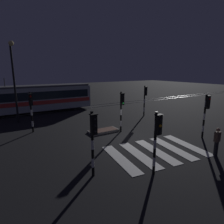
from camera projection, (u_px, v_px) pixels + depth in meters
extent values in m
plane|color=black|center=(129.00, 138.00, 14.40)|extent=(120.00, 120.00, 0.00)
cube|color=#59595E|center=(71.00, 110.00, 24.51)|extent=(80.00, 0.12, 0.03)
cube|color=#59595E|center=(68.00, 108.00, 25.70)|extent=(80.00, 0.12, 0.03)
cube|color=silver|center=(120.00, 159.00, 11.01)|extent=(1.22, 4.03, 0.02)
cube|color=silver|center=(139.00, 155.00, 11.53)|extent=(1.22, 4.03, 0.02)
cube|color=silver|center=(156.00, 151.00, 12.04)|extent=(1.22, 4.03, 0.02)
cube|color=silver|center=(172.00, 148.00, 12.55)|extent=(1.22, 4.03, 0.02)
cube|color=silver|center=(186.00, 145.00, 13.06)|extent=(1.22, 4.03, 0.02)
cube|color=slate|center=(104.00, 131.00, 15.82)|extent=(2.48, 1.09, 0.16)
cube|color=brown|center=(103.00, 130.00, 15.80)|extent=(2.23, 0.98, 0.02)
cylinder|color=black|center=(154.00, 170.00, 9.37)|extent=(0.14, 0.14, 0.45)
cylinder|color=white|center=(154.00, 161.00, 9.28)|extent=(0.14, 0.14, 0.45)
cylinder|color=black|center=(154.00, 153.00, 9.18)|extent=(0.14, 0.14, 0.45)
cylinder|color=white|center=(155.00, 144.00, 9.08)|extent=(0.14, 0.14, 0.45)
cylinder|color=black|center=(155.00, 135.00, 8.99)|extent=(0.14, 0.14, 0.45)
cylinder|color=white|center=(156.00, 126.00, 8.89)|extent=(0.14, 0.14, 0.45)
cylinder|color=black|center=(156.00, 117.00, 8.79)|extent=(0.14, 0.14, 0.45)
cube|color=black|center=(159.00, 125.00, 8.73)|extent=(0.28, 0.20, 0.90)
sphere|color=black|center=(161.00, 120.00, 8.58)|extent=(0.14, 0.14, 0.14)
sphere|color=orange|center=(160.00, 126.00, 8.64)|extent=(0.14, 0.14, 0.14)
sphere|color=black|center=(160.00, 132.00, 8.70)|extent=(0.14, 0.14, 0.14)
cube|color=black|center=(159.00, 115.00, 8.63)|extent=(0.36, 0.24, 0.04)
cylinder|color=black|center=(202.00, 135.00, 14.45)|extent=(0.14, 0.14, 0.47)
cylinder|color=white|center=(203.00, 129.00, 14.35)|extent=(0.14, 0.14, 0.47)
cylinder|color=black|center=(204.00, 122.00, 14.25)|extent=(0.14, 0.14, 0.47)
cylinder|color=white|center=(204.00, 116.00, 14.14)|extent=(0.14, 0.14, 0.47)
cylinder|color=black|center=(205.00, 110.00, 14.04)|extent=(0.14, 0.14, 0.47)
cylinder|color=white|center=(206.00, 104.00, 13.94)|extent=(0.14, 0.14, 0.47)
cylinder|color=black|center=(206.00, 97.00, 13.84)|extent=(0.14, 0.14, 0.47)
cube|color=black|center=(208.00, 103.00, 13.78)|extent=(0.28, 0.20, 0.90)
sphere|color=red|center=(210.00, 99.00, 13.63)|extent=(0.14, 0.14, 0.14)
sphere|color=black|center=(209.00, 103.00, 13.69)|extent=(0.14, 0.14, 0.14)
sphere|color=black|center=(209.00, 107.00, 13.75)|extent=(0.14, 0.14, 0.14)
cube|color=black|center=(209.00, 96.00, 13.67)|extent=(0.36, 0.24, 0.04)
cylinder|color=black|center=(33.00, 129.00, 15.74)|extent=(0.14, 0.14, 0.47)
cylinder|color=white|center=(32.00, 124.00, 15.64)|extent=(0.14, 0.14, 0.47)
cylinder|color=black|center=(32.00, 118.00, 15.54)|extent=(0.14, 0.14, 0.47)
cylinder|color=white|center=(31.00, 112.00, 15.44)|extent=(0.14, 0.14, 0.47)
cylinder|color=black|center=(31.00, 107.00, 15.34)|extent=(0.14, 0.14, 0.47)
cylinder|color=white|center=(30.00, 101.00, 15.24)|extent=(0.14, 0.14, 0.47)
cylinder|color=black|center=(30.00, 95.00, 15.13)|extent=(0.14, 0.14, 0.47)
cube|color=black|center=(31.00, 100.00, 15.07)|extent=(0.28, 0.20, 0.90)
sphere|color=red|center=(31.00, 96.00, 14.92)|extent=(0.14, 0.14, 0.14)
sphere|color=black|center=(31.00, 100.00, 14.98)|extent=(0.14, 0.14, 0.14)
sphere|color=black|center=(31.00, 104.00, 15.04)|extent=(0.14, 0.14, 0.14)
cube|color=black|center=(30.00, 94.00, 14.97)|extent=(0.36, 0.24, 0.04)
cylinder|color=black|center=(144.00, 114.00, 21.34)|extent=(0.14, 0.14, 0.48)
cylinder|color=white|center=(144.00, 109.00, 21.23)|extent=(0.14, 0.14, 0.48)
cylinder|color=black|center=(144.00, 105.00, 21.13)|extent=(0.14, 0.14, 0.48)
cylinder|color=white|center=(144.00, 101.00, 21.03)|extent=(0.14, 0.14, 0.48)
cylinder|color=black|center=(144.00, 97.00, 20.92)|extent=(0.14, 0.14, 0.48)
cylinder|color=white|center=(145.00, 92.00, 20.82)|extent=(0.14, 0.14, 0.48)
cylinder|color=black|center=(145.00, 88.00, 20.72)|extent=(0.14, 0.14, 0.48)
cube|color=black|center=(146.00, 91.00, 20.65)|extent=(0.28, 0.20, 0.90)
sphere|color=black|center=(147.00, 89.00, 20.50)|extent=(0.14, 0.14, 0.14)
sphere|color=black|center=(146.00, 91.00, 20.56)|extent=(0.14, 0.14, 0.14)
sphere|color=black|center=(146.00, 94.00, 20.62)|extent=(0.14, 0.14, 0.14)
cube|color=black|center=(146.00, 87.00, 20.55)|extent=(0.36, 0.24, 0.04)
cylinder|color=black|center=(93.00, 171.00, 9.23)|extent=(0.14, 0.14, 0.46)
cylinder|color=white|center=(93.00, 163.00, 9.13)|extent=(0.14, 0.14, 0.46)
cylinder|color=black|center=(93.00, 154.00, 9.03)|extent=(0.14, 0.14, 0.46)
cylinder|color=white|center=(93.00, 145.00, 8.93)|extent=(0.14, 0.14, 0.46)
cylinder|color=black|center=(92.00, 135.00, 8.83)|extent=(0.14, 0.14, 0.46)
cylinder|color=white|center=(92.00, 126.00, 8.74)|extent=(0.14, 0.14, 0.46)
cylinder|color=black|center=(92.00, 116.00, 8.64)|extent=(0.14, 0.14, 0.46)
cube|color=black|center=(94.00, 125.00, 8.58)|extent=(0.28, 0.20, 0.90)
sphere|color=black|center=(95.00, 119.00, 8.43)|extent=(0.14, 0.14, 0.14)
sphere|color=black|center=(95.00, 126.00, 8.49)|extent=(0.14, 0.14, 0.14)
sphere|color=black|center=(95.00, 132.00, 8.55)|extent=(0.14, 0.14, 0.14)
cube|color=black|center=(93.00, 114.00, 8.47)|extent=(0.36, 0.24, 0.04)
cylinder|color=black|center=(121.00, 129.00, 15.86)|extent=(0.14, 0.14, 0.47)
cylinder|color=white|center=(121.00, 123.00, 15.75)|extent=(0.14, 0.14, 0.47)
cylinder|color=black|center=(121.00, 118.00, 15.65)|extent=(0.14, 0.14, 0.47)
cylinder|color=white|center=(121.00, 112.00, 15.55)|extent=(0.14, 0.14, 0.47)
cylinder|color=black|center=(121.00, 106.00, 15.45)|extent=(0.14, 0.14, 0.47)
cylinder|color=white|center=(121.00, 101.00, 15.35)|extent=(0.14, 0.14, 0.47)
cylinder|color=black|center=(121.00, 95.00, 15.24)|extent=(0.14, 0.14, 0.47)
cube|color=black|center=(122.00, 99.00, 15.18)|extent=(0.28, 0.20, 0.90)
sphere|color=black|center=(123.00, 96.00, 15.03)|extent=(0.14, 0.14, 0.14)
sphere|color=black|center=(123.00, 100.00, 15.09)|extent=(0.14, 0.14, 0.14)
sphere|color=green|center=(123.00, 103.00, 15.15)|extent=(0.14, 0.14, 0.14)
cube|color=black|center=(122.00, 93.00, 15.08)|extent=(0.36, 0.24, 0.04)
cylinder|color=black|center=(14.00, 84.00, 17.88)|extent=(0.18, 0.18, 7.42)
cylinder|color=black|center=(10.00, 43.00, 16.73)|extent=(0.10, 0.90, 0.10)
sphere|color=#F9E08C|center=(11.00, 43.00, 16.38)|extent=(0.44, 0.44, 0.44)
cube|color=#B2BCC1|center=(28.00, 99.00, 22.20)|extent=(14.71, 2.50, 2.70)
cube|color=red|center=(30.00, 104.00, 21.22)|extent=(14.42, 0.04, 0.44)
cube|color=red|center=(27.00, 101.00, 23.33)|extent=(14.42, 0.04, 0.44)
cube|color=black|center=(30.00, 96.00, 21.06)|extent=(13.98, 0.03, 0.90)
cube|color=#4C4C51|center=(27.00, 87.00, 21.89)|extent=(14.42, 2.30, 0.20)
cylinder|color=#262628|center=(4.00, 83.00, 20.64)|extent=(0.08, 0.08, 1.00)
cube|color=black|center=(63.00, 108.00, 24.62)|extent=(2.20, 2.00, 0.35)
sphere|color=#F9F2CC|center=(87.00, 98.00, 26.12)|extent=(0.24, 0.24, 0.24)
cylinder|color=black|center=(216.00, 148.00, 11.38)|extent=(0.24, 0.24, 0.88)
cube|color=#4C382D|center=(217.00, 137.00, 11.22)|extent=(0.36, 0.22, 0.60)
sphere|color=#9E7051|center=(218.00, 130.00, 11.13)|extent=(0.22, 0.22, 0.22)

